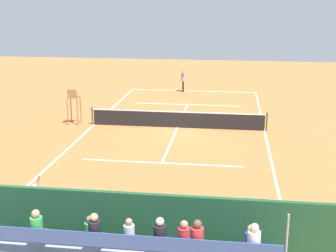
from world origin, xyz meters
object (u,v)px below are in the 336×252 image
Objects in this scene: tennis_net at (177,119)px; courtside_bench at (191,230)px; umpire_chair at (74,103)px; tennis_player at (183,79)px; line_judge at (35,203)px; bleacher_stand at (114,250)px; tennis_ball_near at (187,98)px; equipment_bag at (130,239)px; tennis_racket at (177,89)px.

tennis_net is 13.42m from courtside_bench.
umpire_chair is (6.20, 0.03, 0.81)m from tennis_net.
tennis_player reaches higher than courtside_bench.
umpire_chair is at bearing 63.11° from tennis_player.
bleacher_stand is at bearing 142.98° from line_judge.
umpire_chair is at bearing 53.51° from tennis_ball_near.
equipment_bag is at bearing 115.31° from umpire_chair.
courtside_bench reaches higher than tennis_ball_near.
tennis_net is at bearing 91.77° from tennis_ball_near.
tennis_ball_near is at bearing -88.23° from tennis_net.
tennis_player reaches higher than tennis_ball_near.
courtside_bench reaches higher than equipment_bag.
umpire_chair reaches higher than line_judge.
umpire_chair reaches higher than tennis_racket.
tennis_net is 5.72× the size of courtside_bench.
umpire_chair is 1.11× the size of line_judge.
bleacher_stand is at bearing 90.46° from equipment_bag.
equipment_bag reaches higher than tennis_ball_near.
line_judge reaches higher than tennis_ball_near.
tennis_net is 17.88× the size of tennis_racket.
tennis_player is (2.74, -23.92, 0.46)m from courtside_bench.
tennis_racket is (1.50, -26.87, -0.99)m from bleacher_stand.
tennis_ball_near is at bearing -97.56° from line_judge.
line_judge is at bearing 84.56° from tennis_player.
umpire_chair reaches higher than equipment_bag.
courtside_bench is at bearing 96.54° from tennis_player.
tennis_player is 1.00× the size of line_judge.
line_judge is (-3.16, 12.99, -0.30)m from umpire_chair.
courtside_bench is 0.93× the size of tennis_player.
tennis_player is at bearing -83.46° from courtside_bench.
courtside_bench reaches higher than tennis_racket.
line_judge is at bearing -6.76° from equipment_bag.
umpire_chair is 32.42× the size of tennis_ball_near.
line_judge reaches higher than tennis_racket.
tennis_player reaches higher than tennis_racket.
tennis_player is (0.78, -10.65, 0.51)m from tennis_net.
tennis_net reaches higher than tennis_ball_near.
tennis_net is 11.55m from tennis_racket.
courtside_bench is (-1.96, 13.27, 0.06)m from tennis_net.
bleacher_stand is 4.23× the size of umpire_chair.
equipment_bag is 24.90m from tennis_racket.
tennis_player is 3.34× the size of tennis_racket.
equipment_bag is at bearing -89.54° from bleacher_stand.
courtside_bench is (-1.82, -2.15, -0.44)m from bleacher_stand.
bleacher_stand reaches higher than courtside_bench.
tennis_player is at bearing -116.89° from umpire_chair.
tennis_ball_near is (-5.95, -8.05, -1.28)m from umpire_chair.
equipment_bag is at bearing 90.51° from tennis_net.
umpire_chair is 12.53m from tennis_racket.
tennis_ball_near is at bearing -89.06° from bleacher_stand.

